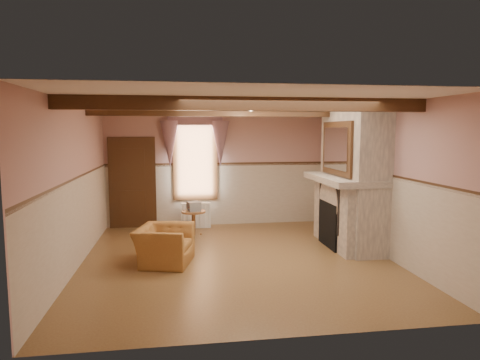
{
  "coord_description": "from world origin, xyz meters",
  "views": [
    {
      "loc": [
        -1.05,
        -7.43,
        2.3
      ],
      "look_at": [
        0.18,
        0.8,
        1.35
      ],
      "focal_mm": 32.0,
      "sensor_mm": 36.0,
      "label": 1
    }
  ],
  "objects": [
    {
      "name": "armchair",
      "position": [
        -1.29,
        -0.04,
        0.33
      ],
      "size": [
        1.1,
        1.19,
        0.66
      ],
      "primitive_type": "imported",
      "rotation": [
        0.0,
        0.0,
        1.32
      ],
      "color": "#9E662D",
      "rests_on": "floor"
    },
    {
      "name": "chair_rail",
      "position": [
        0.0,
        0.0,
        1.5
      ],
      "size": [
        5.5,
        6.0,
        0.08
      ],
      "primitive_type": null,
      "color": "black",
      "rests_on": "wainscot"
    },
    {
      "name": "jar_yellow",
      "position": [
        2.24,
        0.44,
        1.48
      ],
      "size": [
        0.06,
        0.06,
        0.12
      ],
      "primitive_type": "cylinder",
      "color": "gold",
      "rests_on": "mantel"
    },
    {
      "name": "ceiling",
      "position": [
        0.0,
        0.0,
        2.8
      ],
      "size": [
        5.5,
        6.0,
        0.01
      ],
      "primitive_type": "cube",
      "color": "silver",
      "rests_on": "wall_back"
    },
    {
      "name": "firebox",
      "position": [
        2.0,
        0.6,
        0.45
      ],
      "size": [
        0.2,
        0.95,
        0.9
      ],
      "primitive_type": "cube",
      "color": "black",
      "rests_on": "floor"
    },
    {
      "name": "overmantel_mirror",
      "position": [
        2.06,
        0.6,
        1.97
      ],
      "size": [
        0.06,
        1.44,
        1.04
      ],
      "primitive_type": "cube",
      "color": "silver",
      "rests_on": "fireplace"
    },
    {
      "name": "ceiling_beam_back",
      "position": [
        0.0,
        1.2,
        2.7
      ],
      "size": [
        5.5,
        0.18,
        0.2
      ],
      "primitive_type": "cube",
      "color": "black",
      "rests_on": "ceiling"
    },
    {
      "name": "door",
      "position": [
        -2.1,
        2.94,
        1.05
      ],
      "size": [
        1.1,
        0.1,
        2.1
      ],
      "primitive_type": "cube",
      "color": "black",
      "rests_on": "floor"
    },
    {
      "name": "wall_right",
      "position": [
        2.75,
        0.0,
        1.4
      ],
      "size": [
        0.02,
        6.0,
        2.8
      ],
      "primitive_type": "cube",
      "color": "tan",
      "rests_on": "floor"
    },
    {
      "name": "book_stack",
      "position": [
        -0.69,
        1.97,
        0.65
      ],
      "size": [
        0.33,
        0.37,
        0.2
      ],
      "primitive_type": "cube",
      "rotation": [
        0.0,
        0.0,
        0.23
      ],
      "color": "#B7AD8C",
      "rests_on": "side_table"
    },
    {
      "name": "candle_red",
      "position": [
        2.24,
        0.2,
        1.5
      ],
      "size": [
        0.06,
        0.06,
        0.16
      ],
      "primitive_type": "cylinder",
      "color": "#A41424",
      "rests_on": "mantel"
    },
    {
      "name": "wall_left",
      "position": [
        -2.75,
        0.0,
        1.4
      ],
      "size": [
        0.02,
        6.0,
        2.8
      ],
      "primitive_type": "cube",
      "color": "tan",
      "rests_on": "floor"
    },
    {
      "name": "wall_front",
      "position": [
        0.0,
        -3.0,
        1.4
      ],
      "size": [
        5.5,
        0.02,
        2.8
      ],
      "primitive_type": "cube",
      "color": "tan",
      "rests_on": "floor"
    },
    {
      "name": "oil_lamp",
      "position": [
        2.24,
        1.05,
        1.56
      ],
      "size": [
        0.11,
        0.11,
        0.28
      ],
      "primitive_type": "cylinder",
      "color": "gold",
      "rests_on": "mantel"
    },
    {
      "name": "fireplace",
      "position": [
        2.42,
        0.6,
        1.4
      ],
      "size": [
        0.85,
        2.0,
        2.8
      ],
      "primitive_type": "cube",
      "color": "gray",
      "rests_on": "floor"
    },
    {
      "name": "wainscot",
      "position": [
        0.0,
        0.0,
        0.75
      ],
      "size": [
        5.5,
        6.0,
        1.5
      ],
      "primitive_type": null,
      "color": "beige",
      "rests_on": "floor"
    },
    {
      "name": "bowl",
      "position": [
        2.24,
        0.67,
        1.46
      ],
      "size": [
        0.31,
        0.31,
        0.08
      ],
      "primitive_type": "imported",
      "color": "brown",
      "rests_on": "mantel"
    },
    {
      "name": "window_drapes",
      "position": [
        -0.6,
        2.88,
        2.25
      ],
      "size": [
        1.3,
        0.14,
        1.4
      ],
      "primitive_type": "cube",
      "color": "gray",
      "rests_on": "wall_back"
    },
    {
      "name": "side_table",
      "position": [
        -0.7,
        1.94,
        0.28
      ],
      "size": [
        0.59,
        0.59,
        0.55
      ],
      "primitive_type": "cylinder",
      "rotation": [
        0.0,
        0.0,
        -0.1
      ],
      "color": "brown",
      "rests_on": "floor"
    },
    {
      "name": "mantel",
      "position": [
        2.24,
        0.6,
        1.36
      ],
      "size": [
        1.05,
        2.05,
        0.12
      ],
      "primitive_type": "cube",
      "color": "gray",
      "rests_on": "fireplace"
    },
    {
      "name": "ceiling_beam_front",
      "position": [
        0.0,
        -1.2,
        2.7
      ],
      "size": [
        5.5,
        0.18,
        0.2
      ],
      "primitive_type": "cube",
      "color": "black",
      "rests_on": "ceiling"
    },
    {
      "name": "wall_back",
      "position": [
        0.0,
        3.0,
        1.4
      ],
      "size": [
        5.5,
        0.02,
        2.8
      ],
      "primitive_type": "cube",
      "color": "tan",
      "rests_on": "floor"
    },
    {
      "name": "radiator",
      "position": [
        -0.61,
        2.7,
        0.3
      ],
      "size": [
        0.7,
        0.19,
        0.6
      ],
      "primitive_type": "cube",
      "rotation": [
        0.0,
        0.0,
        -0.01
      ],
      "color": "white",
      "rests_on": "floor"
    },
    {
      "name": "window",
      "position": [
        -0.6,
        2.97,
        1.65
      ],
      "size": [
        1.06,
        0.08,
        2.02
      ],
      "primitive_type": "cube",
      "color": "white",
      "rests_on": "wall_back"
    },
    {
      "name": "mantel_clock",
      "position": [
        2.24,
        1.39,
        1.52
      ],
      "size": [
        0.14,
        0.24,
        0.2
      ],
      "primitive_type": "cube",
      "color": "black",
      "rests_on": "mantel"
    },
    {
      "name": "floor",
      "position": [
        0.0,
        0.0,
        0.0
      ],
      "size": [
        5.5,
        6.0,
        0.01
      ],
      "primitive_type": "cube",
      "color": "brown",
      "rests_on": "ground"
    }
  ]
}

